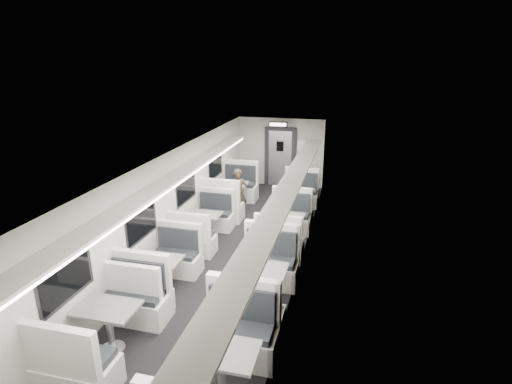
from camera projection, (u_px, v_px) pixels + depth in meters
The scene contains 19 objects.
room at pixel (229, 215), 8.48m from camera, with size 3.24×12.24×2.64m.
booth_left_a at pixel (231, 196), 12.04m from camera, with size 1.15×2.34×1.25m.
booth_left_b at pixel (205, 226), 9.99m from camera, with size 0.99×2.02×1.08m.
booth_left_c at pixel (161, 275), 7.78m from camera, with size 1.01×2.04×1.09m.
booth_left_d at pixel (110, 328), 6.19m from camera, with size 1.11×2.25×1.20m.
booth_right_a at pixel (297, 202), 11.59m from camera, with size 1.06×2.16×1.15m.
booth_right_b at pixel (285, 230), 9.75m from camera, with size 1.06×2.16×1.15m.
booth_right_c at pixel (260, 287), 7.27m from camera, with size 1.14×2.32×1.24m.
booth_right_d at pixel (222, 375), 5.26m from camera, with size 1.16×2.34×1.25m.
passenger at pixel (238, 194), 11.31m from camera, with size 0.52×0.34×1.42m, color black.
window_a at pixel (216, 164), 11.90m from camera, with size 0.02×1.18×0.84m, color black.
window_b at pixel (186, 186), 9.88m from camera, with size 0.02×1.18×0.84m, color black.
window_c at pixel (141, 220), 7.85m from camera, with size 0.02×1.18×0.84m, color black.
window_d at pixel (66, 276), 5.83m from camera, with size 0.02×1.18×0.84m, color black.
luggage_rack_left at pixel (167, 183), 8.26m from camera, with size 0.46×10.40×0.09m.
luggage_rack_right at pixel (285, 192), 7.70m from camera, with size 0.46×10.40×0.09m.
vestibule_door at pixel (280, 157), 13.99m from camera, with size 1.10×0.13×2.10m.
exit_sign at pixel (278, 124), 13.14m from camera, with size 0.62×0.12×0.16m.
wall_notice at pixel (302, 146), 13.66m from camera, with size 0.32×0.02×0.40m, color white.
Camera 1 is at (2.44, -7.51, 4.40)m, focal length 28.00 mm.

